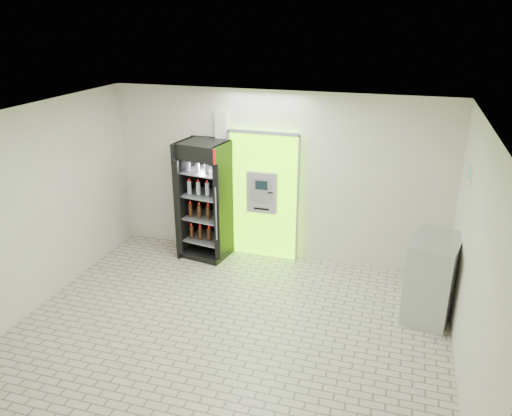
% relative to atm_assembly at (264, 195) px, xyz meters
% --- Properties ---
extents(ground, '(6.00, 6.00, 0.00)m').
position_rel_atm_assembly_xyz_m(ground, '(0.20, -2.41, -1.17)').
color(ground, '#C0B3A0').
rests_on(ground, ground).
extents(room_shell, '(6.00, 6.00, 6.00)m').
position_rel_atm_assembly_xyz_m(room_shell, '(0.20, -2.41, 0.67)').
color(room_shell, silver).
rests_on(room_shell, ground).
extents(atm_assembly, '(1.30, 0.24, 2.33)m').
position_rel_atm_assembly_xyz_m(atm_assembly, '(0.00, 0.00, 0.00)').
color(atm_assembly, '#74FF00').
rests_on(atm_assembly, ground).
extents(pillar, '(0.22, 0.11, 2.60)m').
position_rel_atm_assembly_xyz_m(pillar, '(-0.78, 0.04, 0.13)').
color(pillar, silver).
rests_on(pillar, ground).
extents(beverage_cooler, '(0.90, 0.85, 2.14)m').
position_rel_atm_assembly_xyz_m(beverage_cooler, '(-1.00, -0.27, -0.15)').
color(beverage_cooler, black).
rests_on(beverage_cooler, ground).
extents(steel_cabinet, '(0.82, 1.04, 1.23)m').
position_rel_atm_assembly_xyz_m(steel_cabinet, '(2.88, -1.23, -0.55)').
color(steel_cabinet, '#AFB2B7').
rests_on(steel_cabinet, ground).
extents(exit_sign, '(0.02, 0.22, 0.26)m').
position_rel_atm_assembly_xyz_m(exit_sign, '(3.19, -1.01, 0.95)').
color(exit_sign, white).
rests_on(exit_sign, room_shell).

